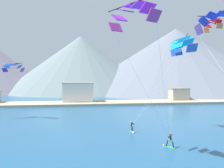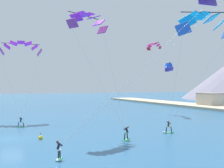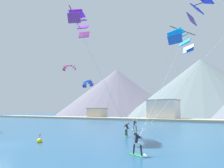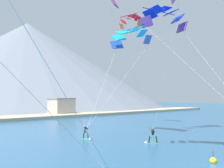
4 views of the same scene
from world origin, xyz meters
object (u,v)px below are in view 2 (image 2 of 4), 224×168
parafoil_kite_distant_low_drift (154,45)px  race_marker_buoy (41,138)px  kitesurfer_far_left (22,124)px  kitesurfer_near_lead (167,129)px  parafoil_kite_distant_mid_solo (168,66)px  kitesurfer_mid_center (127,135)px  parafoil_kite_mid_center (88,20)px  parafoil_kite_far_left (21,47)px  kitesurfer_near_trail (59,154)px  parafoil_kite_near_lead (204,23)px

parafoil_kite_distant_low_drift → race_marker_buoy: size_ratio=4.18×
kitesurfer_far_left → kitesurfer_near_lead: bearing=52.0°
kitesurfer_near_lead → parafoil_kite_distant_mid_solo: (-21.86, 14.45, 10.25)m
kitesurfer_mid_center → kitesurfer_far_left: kitesurfer_mid_center is taller
kitesurfer_mid_center → parafoil_kite_distant_low_drift: size_ratio=0.43×
kitesurfer_near_lead → parafoil_kite_mid_center: (-2.53, -10.72, 14.64)m
kitesurfer_near_lead → parafoil_kite_far_left: bearing=-145.2°
kitesurfer_near_lead → kitesurfer_near_trail: 19.88m
kitesurfer_near_trail → kitesurfer_mid_center: kitesurfer_mid_center is taller
parafoil_kite_mid_center → parafoil_kite_far_left: 22.58m
kitesurfer_mid_center → parafoil_kite_near_lead: (5.06, 7.36, 13.22)m
parafoil_kite_mid_center → race_marker_buoy: 16.34m
kitesurfer_near_lead → parafoil_kite_distant_low_drift: 37.28m
kitesurfer_mid_center → parafoil_kite_near_lead: bearing=55.5°
kitesurfer_near_trail → kitesurfer_far_left: size_ratio=1.02×
kitesurfer_near_lead → race_marker_buoy: 17.16m
parafoil_kite_mid_center → race_marker_buoy: size_ratio=14.43×
race_marker_buoy → kitesurfer_near_trail: bearing=-2.1°
parafoil_kite_near_lead → race_marker_buoy: bearing=-120.0°
parafoil_kite_distant_mid_solo → race_marker_buoy: size_ratio=4.86×
parafoil_kite_distant_mid_solo → race_marker_buoy: parafoil_kite_distant_mid_solo is taller
kitesurfer_near_trail → kitesurfer_far_left: 23.38m
kitesurfer_near_lead → kitesurfer_mid_center: bearing=-69.5°
kitesurfer_near_lead → race_marker_buoy: bearing=-96.1°
parafoil_kite_mid_center → parafoil_kite_far_left: (-21.70, -6.09, -1.37)m
kitesurfer_near_trail → parafoil_kite_distant_mid_solo: parafoil_kite_distant_mid_solo is taller
kitesurfer_near_lead → parafoil_kite_distant_mid_solo: size_ratio=0.36×
kitesurfer_near_trail → race_marker_buoy: kitesurfer_near_trail is taller
kitesurfer_mid_center → race_marker_buoy: bearing=-116.1°
kitesurfer_mid_center → kitesurfer_near_lead: bearing=110.5°
parafoil_kite_near_lead → parafoil_kite_mid_center: (-10.42, -10.52, 1.40)m
parafoil_kite_near_lead → parafoil_kite_distant_mid_solo: parafoil_kite_near_lead is taller
kitesurfer_far_left → parafoil_kite_far_left: 16.90m
kitesurfer_far_left → parafoil_kite_distant_low_drift: size_ratio=0.42×
kitesurfer_far_left → kitesurfer_near_trail: bearing=0.8°
kitesurfer_near_trail → parafoil_kite_mid_center: size_ratio=0.12×
parafoil_kite_mid_center → race_marker_buoy: parafoil_kite_mid_center is taller
parafoil_kite_distant_low_drift → kitesurfer_near_trail: bearing=-39.9°
kitesurfer_near_trail → parafoil_kite_distant_mid_solo: bearing=134.5°
parafoil_kite_near_lead → parafoil_kite_far_left: bearing=-152.7°
kitesurfer_mid_center → parafoil_kite_mid_center: size_ratio=0.12×
parafoil_kite_far_left → parafoil_kite_distant_low_drift: (-5.75, 32.35, 2.54)m
parafoil_kite_far_left → kitesurfer_near_trail: bearing=-1.1°
parafoil_kite_far_left → parafoil_kite_distant_mid_solo: 31.50m
kitesurfer_mid_center → parafoil_kite_far_left: bearing=-161.1°
kitesurfer_near_trail → kitesurfer_far_left: (-23.37, -0.32, -0.07)m
kitesurfer_near_lead → parafoil_kite_mid_center: parafoil_kite_mid_center is taller
kitesurfer_mid_center → kitesurfer_far_left: bearing=-148.6°
kitesurfer_near_trail → parafoil_kite_distant_low_drift: parafoil_kite_distant_low_drift is taller
kitesurfer_far_left → parafoil_kite_far_left: bearing=174.6°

